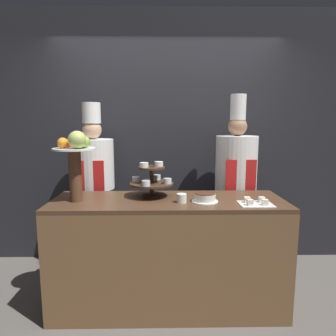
# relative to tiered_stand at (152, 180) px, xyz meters

# --- Properties ---
(ground_plane) EXTENTS (14.00, 14.00, 0.00)m
(ground_plane) POSITION_rel_tiered_stand_xyz_m (0.14, -0.42, -1.09)
(ground_plane) COLOR #5B5651
(wall_back) EXTENTS (10.00, 0.06, 2.80)m
(wall_back) POSITION_rel_tiered_stand_xyz_m (0.14, 0.88, 0.31)
(wall_back) COLOR #232328
(wall_back) RESTS_ON ground_plane
(buffet_counter) EXTENTS (1.93, 0.64, 0.95)m
(buffet_counter) POSITION_rel_tiered_stand_xyz_m (0.14, -0.10, -0.62)
(buffet_counter) COLOR brown
(buffet_counter) RESTS_ON ground_plane
(tiered_stand) EXTENTS (0.38, 0.38, 0.30)m
(tiered_stand) POSITION_rel_tiered_stand_xyz_m (0.00, 0.00, 0.00)
(tiered_stand) COLOR #3D2819
(tiered_stand) RESTS_ON buffet_counter
(fruit_pedestal) EXTENTS (0.34, 0.34, 0.57)m
(fruit_pedestal) POSITION_rel_tiered_stand_xyz_m (-0.60, -0.15, 0.23)
(fruit_pedestal) COLOR brown
(fruit_pedestal) RESTS_ON buffet_counter
(cake_round) EXTENTS (0.21, 0.21, 0.07)m
(cake_round) POSITION_rel_tiered_stand_xyz_m (0.44, -0.18, -0.11)
(cake_round) COLOR white
(cake_round) RESTS_ON buffet_counter
(cup_white) EXTENTS (0.08, 0.08, 0.07)m
(cup_white) POSITION_rel_tiered_stand_xyz_m (0.25, -0.20, -0.11)
(cup_white) COLOR white
(cup_white) RESTS_ON buffet_counter
(cake_square_tray) EXTENTS (0.26, 0.20, 0.05)m
(cake_square_tray) POSITION_rel_tiered_stand_xyz_m (0.83, -0.27, -0.13)
(cake_square_tray) COLOR white
(cake_square_tray) RESTS_ON buffet_counter
(chef_left) EXTENTS (0.41, 0.41, 1.78)m
(chef_left) POSITION_rel_tiered_stand_xyz_m (-0.61, 0.49, -0.12)
(chef_left) COLOR #38332D
(chef_left) RESTS_ON ground_plane
(chef_center_left) EXTENTS (0.42, 0.42, 1.86)m
(chef_center_left) POSITION_rel_tiered_stand_xyz_m (0.85, 0.49, -0.11)
(chef_center_left) COLOR #38332D
(chef_center_left) RESTS_ON ground_plane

